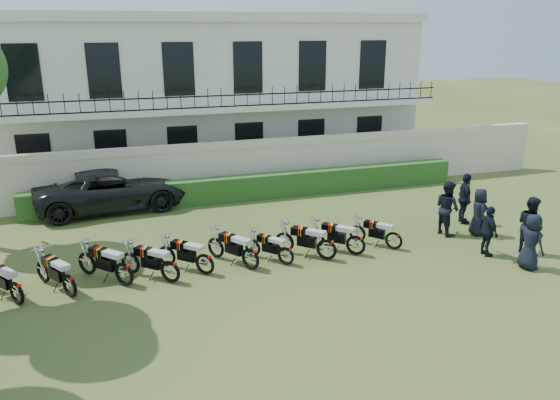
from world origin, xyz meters
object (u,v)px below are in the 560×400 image
(motorcycle_4, at_px, (205,259))
(officer_4, at_px, (447,208))
(motorcycle_2, at_px, (124,269))
(motorcycle_5, at_px, (250,254))
(motorcycle_3, at_px, (170,266))
(motorcycle_9, at_px, (394,236))
(officer_1, at_px, (530,225))
(officer_3, at_px, (479,212))
(motorcycle_1, at_px, (69,280))
(officer_5, at_px, (465,199))
(officer_0, at_px, (531,242))
(officer_2, at_px, (488,231))
(motorcycle_6, at_px, (286,252))
(motorcycle_0, at_px, (16,288))
(motorcycle_8, at_px, (356,240))
(suv, at_px, (112,189))
(motorcycle_7, at_px, (327,245))

(motorcycle_4, distance_m, officer_4, 8.51)
(motorcycle_2, xyz_separation_m, motorcycle_5, (3.56, -0.02, -0.02))
(motorcycle_2, relative_size, motorcycle_3, 1.05)
(motorcycle_9, relative_size, officer_1, 0.77)
(motorcycle_5, height_order, officer_3, officer_3)
(motorcycle_1, relative_size, officer_5, 0.94)
(officer_0, relative_size, officer_5, 0.91)
(motorcycle_2, height_order, officer_2, officer_2)
(motorcycle_1, height_order, motorcycle_6, motorcycle_1)
(officer_5, bearing_deg, officer_3, -173.97)
(officer_3, relative_size, officer_4, 0.88)
(motorcycle_0, bearing_deg, motorcycle_1, -33.74)
(motorcycle_6, bearing_deg, officer_2, -51.12)
(motorcycle_3, xyz_separation_m, officer_3, (10.44, 0.58, 0.31))
(motorcycle_4, bearing_deg, officer_4, -41.22)
(motorcycle_9, bearing_deg, motorcycle_8, 139.92)
(officer_0, bearing_deg, motorcycle_0, 75.08)
(suv, distance_m, officer_4, 12.49)
(motorcycle_8, bearing_deg, motorcycle_4, 133.55)
(motorcycle_8, bearing_deg, motorcycle_2, 133.99)
(motorcycle_1, height_order, motorcycle_5, motorcycle_5)
(motorcycle_5, relative_size, motorcycle_6, 1.24)
(motorcycle_2, relative_size, motorcycle_6, 1.16)
(suv, relative_size, officer_5, 3.10)
(motorcycle_8, relative_size, officer_4, 0.81)
(officer_3, bearing_deg, motorcycle_0, 105.78)
(motorcycle_4, relative_size, officer_1, 0.81)
(motorcycle_5, distance_m, officer_5, 8.51)
(motorcycle_8, height_order, officer_0, officer_0)
(officer_4, bearing_deg, motorcycle_1, 88.17)
(motorcycle_1, height_order, officer_1, officer_1)
(motorcycle_9, bearing_deg, motorcycle_5, 138.97)
(officer_1, bearing_deg, motorcycle_7, 82.12)
(motorcycle_5, xyz_separation_m, suv, (-3.67, 7.08, 0.28))
(motorcycle_0, xyz_separation_m, officer_2, (13.47, -0.92, 0.30))
(motorcycle_3, xyz_separation_m, motorcycle_6, (3.42, 0.16, -0.07))
(motorcycle_6, bearing_deg, motorcycle_9, -39.00)
(motorcycle_1, relative_size, motorcycle_2, 1.08)
(motorcycle_6, relative_size, motorcycle_9, 0.99)
(motorcycle_4, bearing_deg, motorcycle_5, -49.16)
(motorcycle_1, height_order, suv, suv)
(officer_0, relative_size, officer_3, 1.03)
(officer_1, bearing_deg, motorcycle_3, 87.92)
(motorcycle_0, relative_size, motorcycle_3, 1.07)
(motorcycle_2, xyz_separation_m, officer_0, (11.40, -2.38, 0.31))
(motorcycle_3, relative_size, motorcycle_4, 1.04)
(suv, height_order, officer_0, officer_0)
(motorcycle_4, height_order, motorcycle_9, motorcycle_4)
(officer_2, height_order, officer_4, officer_4)
(officer_0, bearing_deg, officer_2, 19.76)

